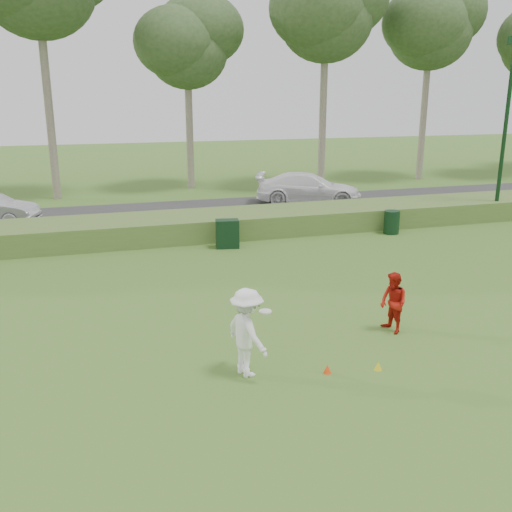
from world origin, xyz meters
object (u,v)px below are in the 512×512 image
object	(u,v)px
cone_yellow	(378,366)
cone_orange	(327,369)
player_red	(393,303)
car_right	(309,188)
player_white	(247,333)
trash_bin	(392,222)
utility_cabinet	(227,234)
lamp_post	(509,98)

from	to	relation	value
cone_yellow	cone_orange	bearing A→B (deg)	170.01
player_red	car_right	xyz separation A→B (m)	(4.44, 16.49, 0.10)
player_white	car_right	bearing A→B (deg)	-44.45
trash_bin	cone_yellow	bearing A→B (deg)	-121.09
player_white	utility_cabinet	distance (m)	10.43
car_right	utility_cabinet	bearing A→B (deg)	161.72
lamp_post	player_red	distance (m)	16.11
player_white	car_right	distance (m)	19.56
cone_orange	utility_cabinet	distance (m)	10.67
cone_yellow	utility_cabinet	world-z (taller)	utility_cabinet
player_red	utility_cabinet	bearing A→B (deg)	-176.24
player_red	trash_bin	world-z (taller)	player_red
cone_orange	trash_bin	distance (m)	13.34
cone_orange	trash_bin	size ratio (longest dim) A/B	0.19
trash_bin	car_right	world-z (taller)	car_right
trash_bin	cone_orange	bearing A→B (deg)	-125.62
player_red	player_white	bearing A→B (deg)	-83.27
cone_yellow	trash_bin	world-z (taller)	trash_bin
player_white	utility_cabinet	bearing A→B (deg)	-30.52
player_white	cone_orange	xyz separation A→B (m)	(1.66, -0.46, -0.87)
cone_yellow	car_right	world-z (taller)	car_right
cone_orange	cone_yellow	distance (m)	1.13
cone_orange	car_right	size ratio (longest dim) A/B	0.03
player_red	lamp_post	bearing A→B (deg)	123.65
lamp_post	cone_yellow	bearing A→B (deg)	-136.70
player_white	car_right	world-z (taller)	player_white
player_red	car_right	size ratio (longest dim) A/B	0.28
lamp_post	player_red	xyz separation A→B (m)	(-11.43, -10.28, -4.82)
utility_cabinet	trash_bin	size ratio (longest dim) A/B	1.12
cone_orange	car_right	distance (m)	19.33
trash_bin	car_right	xyz separation A→B (m)	(-0.88, 7.21, 0.38)
utility_cabinet	cone_yellow	bearing A→B (deg)	-76.83
player_red	trash_bin	distance (m)	10.70
cone_yellow	player_red	bearing A→B (deg)	52.69
cone_orange	utility_cabinet	world-z (taller)	utility_cabinet
car_right	player_white	bearing A→B (deg)	176.61
cone_orange	cone_yellow	world-z (taller)	cone_yellow
cone_orange	car_right	bearing A→B (deg)	69.12
cone_orange	car_right	xyz separation A→B (m)	(6.88, 18.05, 0.78)
lamp_post	cone_orange	world-z (taller)	lamp_post
cone_yellow	utility_cabinet	distance (m)	10.87
lamp_post	player_white	world-z (taller)	lamp_post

